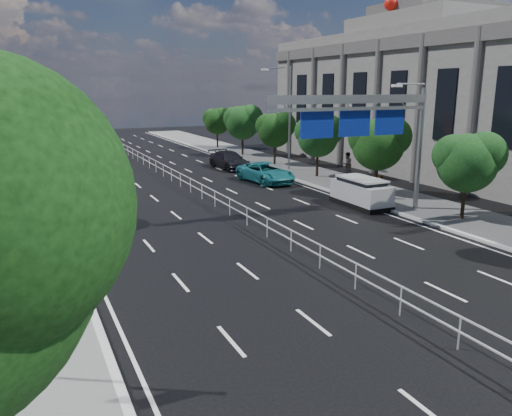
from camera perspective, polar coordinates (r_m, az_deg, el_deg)
ground at (r=17.75m, az=14.36°, el=-10.79°), size 160.00×160.00×0.00m
sidewalk_near at (r=14.21m, az=-26.66°, el=-18.11°), size 5.00×140.00×0.14m
kerb_near at (r=14.28m, az=-16.17°, el=-16.96°), size 0.25×140.00×0.15m
median_fence at (r=36.95m, az=-8.32°, el=3.05°), size 0.05×85.00×1.02m
toilet_sign at (r=12.98m, az=-25.59°, el=-6.94°), size 1.62×0.18×4.34m
overhead_gantry at (r=28.32m, az=12.62°, el=10.05°), size 10.24×0.38×7.45m
streetlight_far at (r=43.75m, az=3.52°, el=10.97°), size 2.78×2.40×9.00m
civic_hall at (r=48.51m, az=20.05°, el=11.71°), size 14.40×36.00×14.35m
far_tree_c at (r=29.37m, az=23.11°, el=5.13°), size 3.52×3.28×4.94m
far_tree_d at (r=34.72m, az=13.89°, el=7.41°), size 3.85×3.59×5.34m
far_tree_e at (r=40.79m, az=7.17°, el=8.38°), size 3.63×3.38×5.13m
far_tree_f at (r=47.26m, az=2.23°, el=9.10°), size 3.52×3.28×5.02m
far_tree_g at (r=53.98m, az=-1.51°, el=9.94°), size 3.96×3.69×5.45m
far_tree_h at (r=60.92m, az=-4.43°, el=10.02°), size 3.41×3.18×4.91m
white_minivan at (r=37.00m, az=-18.66°, el=3.10°), size 2.00×4.34×1.86m
red_bus at (r=53.61m, az=-22.14°, el=6.87°), size 3.22×11.89×3.52m
near_car_silver at (r=49.56m, az=-17.62°, el=5.41°), size 1.95×4.12×1.36m
near_car_dark at (r=70.81m, az=-23.01°, el=7.39°), size 2.22×5.25×1.69m
silver_minivan at (r=31.64m, az=11.93°, el=1.78°), size 1.86×4.32×1.79m
parked_car_teal at (r=38.84m, az=1.10°, el=4.07°), size 3.16×5.78×1.54m
parked_car_dark at (r=45.53m, az=-3.05°, el=5.48°), size 2.57×5.52×1.56m
pedestrian_a at (r=33.45m, az=13.94°, el=2.37°), size 0.66×0.56×1.55m
pedestrian_b at (r=41.44m, az=10.35°, el=4.94°), size 0.95×0.75×1.95m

